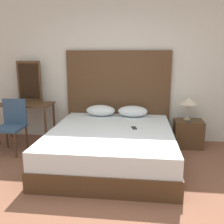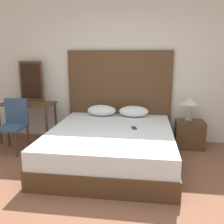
{
  "view_description": "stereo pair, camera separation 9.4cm",
  "coord_description": "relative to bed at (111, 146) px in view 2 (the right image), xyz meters",
  "views": [
    {
      "loc": [
        0.35,
        -2.34,
        1.64
      ],
      "look_at": [
        -0.08,
        1.41,
        0.78
      ],
      "focal_mm": 40.0,
      "sensor_mm": 36.0,
      "label": 1
    },
    {
      "loc": [
        0.44,
        -2.33,
        1.64
      ],
      "look_at": [
        -0.08,
        1.41,
        0.78
      ],
      "focal_mm": 40.0,
      "sensor_mm": 36.0,
      "label": 2
    }
  ],
  "objects": [
    {
      "name": "pillow_left",
      "position": [
        -0.3,
        0.85,
        0.37
      ],
      "size": [
        0.54,
        0.34,
        0.2
      ],
      "color": "silver",
      "rests_on": "bed"
    },
    {
      "name": "vanity_desk",
      "position": [
        -1.72,
        0.75,
        0.37
      ],
      "size": [
        1.0,
        0.54,
        0.75
      ],
      "color": "#4C331E",
      "rests_on": "ground_plane"
    },
    {
      "name": "vanity_mirror",
      "position": [
        -1.72,
        0.99,
        0.88
      ],
      "size": [
        0.47,
        0.03,
        0.78
      ],
      "color": "#4C331E",
      "rests_on": "vanity_desk"
    },
    {
      "name": "pillow_right",
      "position": [
        0.3,
        0.85,
        0.37
      ],
      "size": [
        0.54,
        0.34,
        0.2
      ],
      "color": "silver",
      "rests_on": "bed"
    },
    {
      "name": "nightstand",
      "position": [
        1.31,
        0.81,
        -0.01
      ],
      "size": [
        0.5,
        0.38,
        0.49
      ],
      "color": "#4C331E",
      "rests_on": "ground_plane"
    },
    {
      "name": "wall_back",
      "position": [
        0.08,
        1.17,
        1.09
      ],
      "size": [
        10.0,
        0.06,
        2.7
      ],
      "color": "silver",
      "rests_on": "ground_plane"
    },
    {
      "name": "ground_plane",
      "position": [
        0.08,
        -1.31,
        -0.26
      ],
      "size": [
        16.0,
        16.0,
        0.0
      ],
      "primitive_type": "plane",
      "color": "brown"
    },
    {
      "name": "chair",
      "position": [
        -1.75,
        0.27,
        0.25
      ],
      "size": [
        0.44,
        0.47,
        0.9
      ],
      "color": "#334C6B",
      "rests_on": "ground_plane"
    },
    {
      "name": "table_lamp",
      "position": [
        1.29,
        0.88,
        0.57
      ],
      "size": [
        0.32,
        0.32,
        0.41
      ],
      "color": "tan",
      "rests_on": "nightstand"
    },
    {
      "name": "phone_on_nightstand",
      "position": [
        1.28,
        0.71,
        0.24
      ],
      "size": [
        0.09,
        0.16,
        0.01
      ],
      "color": "#232328",
      "rests_on": "nightstand"
    },
    {
      "name": "bed",
      "position": [
        0.0,
        0.0,
        0.0
      ],
      "size": [
        1.89,
        2.14,
        0.53
      ],
      "color": "#4C331E",
      "rests_on": "ground_plane"
    },
    {
      "name": "phone_on_bed",
      "position": [
        0.35,
        0.11,
        0.27
      ],
      "size": [
        0.1,
        0.16,
        0.01
      ],
      "color": "#232328",
      "rests_on": "bed"
    },
    {
      "name": "headboard",
      "position": [
        0.0,
        1.1,
        0.6
      ],
      "size": [
        1.98,
        0.05,
        1.73
      ],
      "color": "#4C331E",
      "rests_on": "ground_plane"
    }
  ]
}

